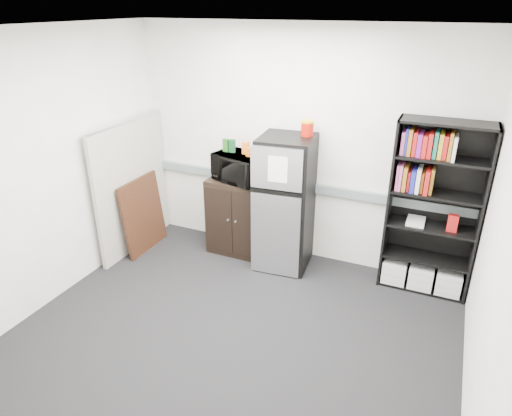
{
  "coord_description": "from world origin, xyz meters",
  "views": [
    {
      "loc": [
        1.58,
        -3.05,
        2.87
      ],
      "look_at": [
        -0.16,
        0.9,
        0.92
      ],
      "focal_mm": 32.0,
      "sensor_mm": 36.0,
      "label": 1
    }
  ],
  "objects_px": {
    "refrigerator": "(285,204)",
    "cabinet": "(241,216)",
    "bookshelf": "(433,211)",
    "cubicle_partition": "(132,186)",
    "microwave": "(240,167)"
  },
  "relations": [
    {
      "from": "cubicle_partition",
      "to": "refrigerator",
      "type": "height_order",
      "value": "cubicle_partition"
    },
    {
      "from": "bookshelf",
      "to": "cabinet",
      "type": "height_order",
      "value": "bookshelf"
    },
    {
      "from": "cubicle_partition",
      "to": "microwave",
      "type": "height_order",
      "value": "cubicle_partition"
    },
    {
      "from": "cubicle_partition",
      "to": "refrigerator",
      "type": "xyz_separation_m",
      "value": [
        1.87,
        0.34,
        -0.03
      ]
    },
    {
      "from": "bookshelf",
      "to": "microwave",
      "type": "height_order",
      "value": "bookshelf"
    },
    {
      "from": "cabinet",
      "to": "refrigerator",
      "type": "distance_m",
      "value": 0.68
    },
    {
      "from": "bookshelf",
      "to": "cabinet",
      "type": "xyz_separation_m",
      "value": [
        -2.16,
        -0.06,
        -0.44
      ]
    },
    {
      "from": "bookshelf",
      "to": "refrigerator",
      "type": "bearing_deg",
      "value": -174.71
    },
    {
      "from": "cabinet",
      "to": "microwave",
      "type": "relative_size",
      "value": 1.62
    },
    {
      "from": "refrigerator",
      "to": "bookshelf",
      "type": "bearing_deg",
      "value": 0.02
    },
    {
      "from": "bookshelf",
      "to": "cubicle_partition",
      "type": "distance_m",
      "value": 3.46
    },
    {
      "from": "cabinet",
      "to": "microwave",
      "type": "xyz_separation_m",
      "value": [
        0.0,
        -0.02,
        0.64
      ]
    },
    {
      "from": "bookshelf",
      "to": "cubicle_partition",
      "type": "xyz_separation_m",
      "value": [
        -3.43,
        -0.49,
        -0.1
      ]
    },
    {
      "from": "bookshelf",
      "to": "refrigerator",
      "type": "relative_size",
      "value": 1.19
    },
    {
      "from": "refrigerator",
      "to": "cabinet",
      "type": "bearing_deg",
      "value": 167.11
    }
  ]
}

